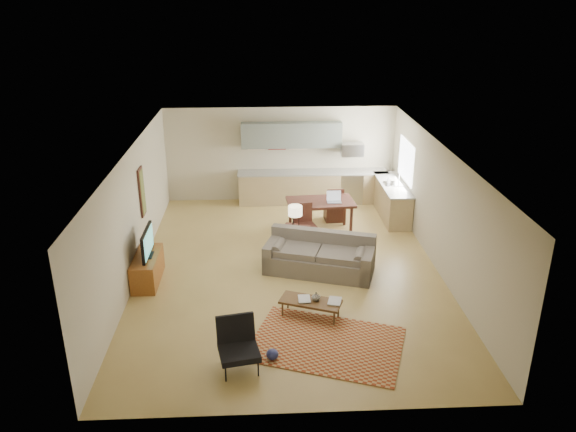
{
  "coord_description": "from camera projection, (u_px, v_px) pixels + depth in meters",
  "views": [
    {
      "loc": [
        -0.57,
        -10.97,
        5.73
      ],
      "look_at": [
        0.0,
        0.3,
        1.15
      ],
      "focal_mm": 35.0,
      "sensor_mm": 36.0,
      "label": 1
    }
  ],
  "objects": [
    {
      "name": "kitchen_range",
      "position": [
        351.0,
        187.0,
        16.12
      ],
      "size": [
        0.62,
        0.62,
        0.9
      ],
      "primitive_type": "cube",
      "color": "#A5A8AD",
      "rests_on": "ground"
    },
    {
      "name": "rug",
      "position": [
        327.0,
        343.0,
        9.74
      ],
      "size": [
        2.99,
        2.52,
        0.02
      ],
      "primitive_type": "cube",
      "rotation": [
        0.0,
        0.0,
        -0.34
      ],
      "color": "maroon",
      "rests_on": "floor"
    },
    {
      "name": "book_b",
      "position": [
        328.0,
        300.0,
        10.42
      ],
      "size": [
        0.4,
        0.44,
        0.02
      ],
      "primitive_type": "imported",
      "rotation": [
        0.0,
        0.0,
        -0.26
      ],
      "color": "navy",
      "rests_on": "coffee_table"
    },
    {
      "name": "tv",
      "position": [
        147.0,
        243.0,
        11.52
      ],
      "size": [
        0.1,
        0.99,
        0.59
      ],
      "primitive_type": null,
      "color": "black",
      "rests_on": "tv_credenza"
    },
    {
      "name": "soap_bottle",
      "position": [
        389.0,
        180.0,
        14.92
      ],
      "size": [
        0.1,
        0.1,
        0.19
      ],
      "primitive_type": "imported",
      "rotation": [
        0.0,
        0.0,
        -0.09
      ],
      "color": "#FDE6CB",
      "rests_on": "kitchen_counter_right"
    },
    {
      "name": "sofa",
      "position": [
        319.0,
        255.0,
        12.07
      ],
      "size": [
        2.62,
        1.74,
        0.84
      ],
      "primitive_type": null,
      "rotation": [
        0.0,
        0.0,
        -0.31
      ],
      "color": "#645C51",
      "rests_on": "floor"
    },
    {
      "name": "coffee_table",
      "position": [
        310.0,
        308.0,
        10.5
      ],
      "size": [
        1.23,
        0.84,
        0.34
      ],
      "primitive_type": null,
      "rotation": [
        0.0,
        0.0,
        -0.37
      ],
      "color": "#482E15",
      "rests_on": "floor"
    },
    {
      "name": "tv_credenza",
      "position": [
        147.0,
        269.0,
        11.74
      ],
      "size": [
        0.49,
        1.28,
        0.59
      ],
      "primitive_type": null,
      "color": "brown",
      "rests_on": "floor"
    },
    {
      "name": "vase",
      "position": [
        316.0,
        296.0,
        10.42
      ],
      "size": [
        0.24,
        0.24,
        0.17
      ],
      "primitive_type": "imported",
      "rotation": [
        0.0,
        0.0,
        -0.24
      ],
      "color": "black",
      "rests_on": "coffee_table"
    },
    {
      "name": "kitchen_microwave",
      "position": [
        352.0,
        149.0,
        15.73
      ],
      "size": [
        0.62,
        0.4,
        0.35
      ],
      "primitive_type": "cube",
      "color": "#A5A8AD",
      "rests_on": "room"
    },
    {
      "name": "wall_art_left",
      "position": [
        142.0,
        192.0,
        12.43
      ],
      "size": [
        0.06,
        0.42,
        1.1
      ],
      "primitive_type": null,
      "color": "olive",
      "rests_on": "room"
    },
    {
      "name": "window_right",
      "position": [
        406.0,
        161.0,
        14.67
      ],
      "size": [
        0.02,
        1.4,
        1.05
      ],
      "primitive_type": "cube",
      "color": "white",
      "rests_on": "room"
    },
    {
      "name": "laptop",
      "position": [
        334.0,
        197.0,
        13.81
      ],
      "size": [
        0.35,
        0.27,
        0.26
      ],
      "primitive_type": null,
      "rotation": [
        0.0,
        0.0,
        -0.01
      ],
      "color": "#A5A8AD",
      "rests_on": "dining_table"
    },
    {
      "name": "table_lamp",
      "position": [
        295.0,
        216.0,
        12.77
      ],
      "size": [
        0.44,
        0.44,
        0.53
      ],
      "primitive_type": null,
      "rotation": [
        0.0,
        0.0,
        -0.57
      ],
      "color": "beige",
      "rests_on": "console_table"
    },
    {
      "name": "dining_chair_far",
      "position": [
        334.0,
        204.0,
        14.8
      ],
      "size": [
        0.48,
        0.5,
        0.94
      ],
      "primitive_type": null,
      "rotation": [
        0.0,
        0.0,
        3.21
      ],
      "color": "#3D1E17",
      "rests_on": "floor"
    },
    {
      "name": "room",
      "position": [
        289.0,
        213.0,
        11.82
      ],
      "size": [
        9.0,
        9.0,
        9.0
      ],
      "color": "#AA8D4A",
      "rests_on": "ground"
    },
    {
      "name": "dining_table",
      "position": [
        320.0,
        216.0,
        14.1
      ],
      "size": [
        1.72,
        1.08,
        0.83
      ],
      "primitive_type": null,
      "rotation": [
        0.0,
        0.0,
        0.08
      ],
      "color": "#3D1E17",
      "rests_on": "floor"
    },
    {
      "name": "kitchen_counter_back",
      "position": [
        313.0,
        187.0,
        16.07
      ],
      "size": [
        4.26,
        0.64,
        0.92
      ],
      "primitive_type": null,
      "color": "#A08A5D",
      "rests_on": "ground"
    },
    {
      "name": "triptych",
      "position": [
        277.0,
        141.0,
        15.81
      ],
      "size": [
        1.7,
        0.04,
        0.5
      ],
      "primitive_type": null,
      "color": "#FDE6CB",
      "rests_on": "room"
    },
    {
      "name": "book_a",
      "position": [
        298.0,
        299.0,
        10.46
      ],
      "size": [
        0.23,
        0.3,
        0.03
      ],
      "primitive_type": "imported",
      "rotation": [
        0.0,
        0.0,
        0.0
      ],
      "color": "maroon",
      "rests_on": "coffee_table"
    },
    {
      "name": "upper_cabinets",
      "position": [
        291.0,
        135.0,
        15.62
      ],
      "size": [
        2.8,
        0.34,
        0.7
      ],
      "primitive_type": "cube",
      "color": "slate",
      "rests_on": "room"
    },
    {
      "name": "kitchen_counter_right",
      "position": [
        392.0,
        200.0,
        15.07
      ],
      "size": [
        0.64,
        2.26,
        0.92
      ],
      "primitive_type": null,
      "color": "#A08A5D",
      "rests_on": "ground"
    },
    {
      "name": "armchair",
      "position": [
        239.0,
        347.0,
        8.96
      ],
      "size": [
        0.86,
        0.86,
        0.83
      ],
      "primitive_type": null,
      "rotation": [
        0.0,
        0.0,
        0.2
      ],
      "color": "black",
      "rests_on": "floor"
    },
    {
      "name": "dining_chair_near",
      "position": [
        305.0,
        225.0,
        13.36
      ],
      "size": [
        0.58,
        0.6,
        0.99
      ],
      "primitive_type": null,
      "rotation": [
        0.0,
        0.0,
        0.25
      ],
      "color": "#3D1E17",
      "rests_on": "floor"
    },
    {
      "name": "console_table",
      "position": [
        295.0,
        240.0,
        12.99
      ],
      "size": [
        0.67,
        0.58,
        0.66
      ],
      "primitive_type": null,
      "rotation": [
        0.0,
        0.0,
        -0.43
      ],
      "color": "#3D1E17",
      "rests_on": "floor"
    }
  ]
}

